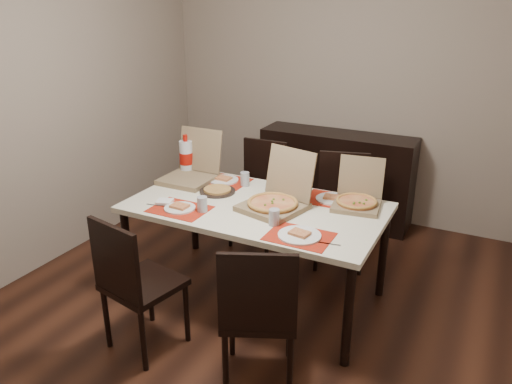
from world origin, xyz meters
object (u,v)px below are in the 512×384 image
Objects in this scene: sideboard at (336,177)px; soda_bottle at (186,157)px; pizza_box_center at (276,201)px; chair_far_right at (342,204)px; chair_far_left at (260,188)px; dining_table at (256,214)px; chair_near_right at (259,310)px; chair_near_left at (134,281)px; dip_bowl at (275,194)px.

soda_bottle is (-0.89, -1.29, 0.44)m from sideboard.
chair_far_right is at bearing 74.80° from pizza_box_center.
chair_far_left is at bearing 51.95° from soda_bottle.
pizza_box_center is 1.04m from soda_bottle.
sideboard is at bearing 57.67° from chair_far_left.
pizza_box_center is 1.55× the size of soda_bottle.
chair_far_right is (0.79, -0.03, 0.00)m from chair_far_left.
sideboard reaches higher than dining_table.
chair_far_left is (-0.84, 1.71, 0.00)m from chair_near_right.
chair_far_right is (-0.06, 1.68, 0.00)m from chair_near_right.
chair_near_right is at bearing -63.77° from chair_far_left.
chair_near_left is at bearing -89.38° from chair_far_left.
chair_near_left is at bearing -113.37° from dining_table.
chair_near_left is (-0.39, -0.90, -0.17)m from dining_table.
chair_near_right is at bearing -71.12° from pizza_box_center.
pizza_box_center is at bearing -57.48° from chair_far_left.
soda_bottle reaches higher than dining_table.
chair_near_left is 1.00× the size of chair_far_left.
chair_far_right is 1.80× the size of pizza_box_center.
chair_near_right is 2.78× the size of soda_bottle.
sideboard is at bearing 89.13° from dip_bowl.
chair_far_right is 7.33× the size of dip_bowl.
dip_bowl is at bearing -90.87° from sideboard.
pizza_box_center is (-0.29, 0.84, 0.30)m from chair_near_right.
sideboard is 1.61× the size of chair_near_left.
chair_near_right reaches higher than sideboard.
chair_near_left is at bearing -175.34° from chair_near_right.
sideboard is at bearing 92.84° from pizza_box_center.
pizza_box_center reaches higher than chair_near_left.
chair_far_left is 0.85m from dip_bowl.
sideboard is 0.89m from chair_far_left.
chair_near_right reaches higher than dip_bowl.
soda_bottle is (-0.98, 0.34, 0.08)m from pizza_box_center.
chair_near_right is 1.14m from dip_bowl.
chair_near_left is 1.00× the size of chair_far_right.
chair_near_right and chair_far_right have the same top height.
soda_bottle reaches higher than dip_bowl.
pizza_box_center is at bearing 108.88° from chair_near_right.
dip_bowl is at bearing -55.79° from chair_far_left.
dip_bowl is (-0.10, 0.20, -0.04)m from pizza_box_center.
soda_bottle reaches higher than sideboard.
chair_near_left is 1.22m from dip_bowl.
sideboard is at bearing 98.48° from chair_near_right.
dining_table is 1.94× the size of chair_far_left.
dip_bowl reaches higher than dining_table.
chair_far_left is 7.33× the size of dip_bowl.
sideboard is 1.46m from dip_bowl.
chair_near_right is at bearing -62.28° from dining_table.
sideboard is 1.61× the size of chair_far_right.
chair_near_right is at bearing -69.55° from dip_bowl.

